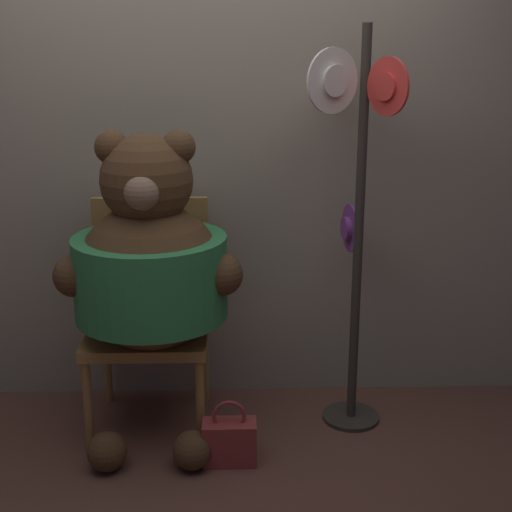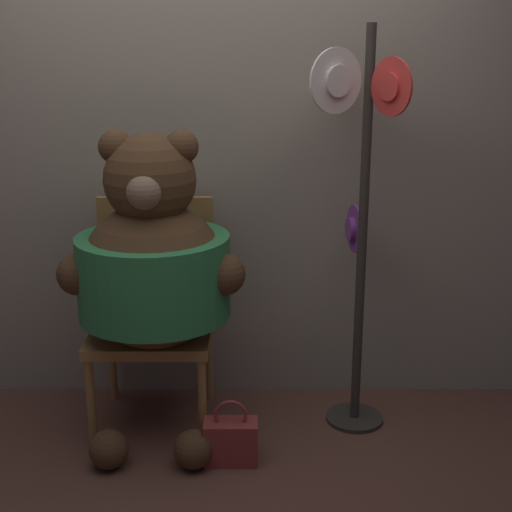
{
  "view_description": "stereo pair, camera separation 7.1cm",
  "coord_description": "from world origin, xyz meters",
  "px_view_note": "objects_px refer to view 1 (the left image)",
  "views": [
    {
      "loc": [
        0.16,
        -2.74,
        1.8
      ],
      "look_at": [
        0.25,
        0.36,
        0.87
      ],
      "focal_mm": 50.0,
      "sensor_mm": 36.0,
      "label": 1
    },
    {
      "loc": [
        0.23,
        -2.74,
        1.8
      ],
      "look_at": [
        0.25,
        0.36,
        0.87
      ],
      "focal_mm": 50.0,
      "sensor_mm": 36.0,
      "label": 2
    }
  ],
  "objects_px": {
    "chair": "(150,307)",
    "hat_display_rack": "(353,205)",
    "handbag_on_ground": "(229,441)",
    "teddy_bear": "(150,267)"
  },
  "relations": [
    {
      "from": "chair",
      "to": "hat_display_rack",
      "type": "height_order",
      "value": "hat_display_rack"
    },
    {
      "from": "chair",
      "to": "handbag_on_ground",
      "type": "relative_size",
      "value": 3.54
    },
    {
      "from": "teddy_bear",
      "to": "handbag_on_ground",
      "type": "distance_m",
      "value": 0.85
    },
    {
      "from": "chair",
      "to": "hat_display_rack",
      "type": "xyz_separation_m",
      "value": [
        0.95,
        -0.07,
        0.51
      ]
    },
    {
      "from": "handbag_on_ground",
      "to": "hat_display_rack",
      "type": "bearing_deg",
      "value": 33.31
    },
    {
      "from": "chair",
      "to": "handbag_on_ground",
      "type": "xyz_separation_m",
      "value": [
        0.38,
        -0.45,
        -0.47
      ]
    },
    {
      "from": "teddy_bear",
      "to": "hat_display_rack",
      "type": "relative_size",
      "value": 0.77
    },
    {
      "from": "teddy_bear",
      "to": "hat_display_rack",
      "type": "distance_m",
      "value": 0.96
    },
    {
      "from": "handbag_on_ground",
      "to": "teddy_bear",
      "type": "bearing_deg",
      "value": 143.87
    },
    {
      "from": "hat_display_rack",
      "to": "handbag_on_ground",
      "type": "relative_size",
      "value": 6.16
    }
  ]
}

